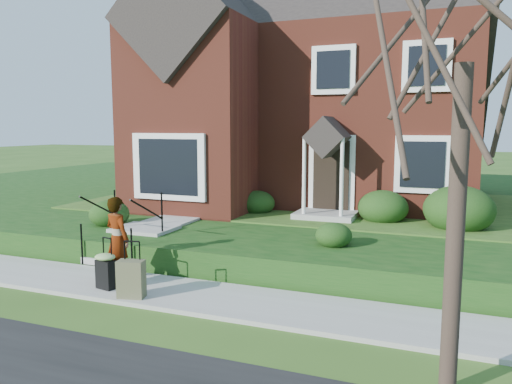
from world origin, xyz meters
The scene contains 11 objects.
ground centered at (0.00, 0.00, 0.00)m, with size 120.00×120.00×0.00m, color #2D5119.
sidewalk centered at (0.00, 0.00, 0.04)m, with size 60.00×1.60×0.08m, color #9E9B93.
terrace centered at (4.00, 10.90, 0.30)m, with size 44.00×20.00×0.60m, color #123C10.
walkway centered at (-2.50, 5.00, 0.63)m, with size 1.20×6.00×0.06m, color #9E9B93.
main_house centered at (-0.21, 9.61, 5.26)m, with size 10.40×10.20×9.40m.
front_steps centered at (-2.50, 1.84, 0.47)m, with size 1.40×2.02×1.50m.
foundation_shrubs centered at (0.90, 5.07, 1.10)m, with size 10.15×4.17×1.18m.
woman centered at (-1.67, 0.16, 0.91)m, with size 0.61×0.40×1.66m, color #999999.
suitcase_black centered at (-1.60, -0.33, 0.45)m, with size 0.46×0.40×0.97m.
suitcase_olive centered at (-0.86, -0.56, 0.42)m, with size 0.51×0.36×1.01m.
tree_verge centered at (4.37, -1.77, 4.11)m, with size 4.11×4.11×5.87m.
Camera 1 is at (4.29, -7.68, 3.08)m, focal length 35.00 mm.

